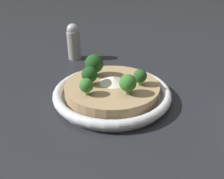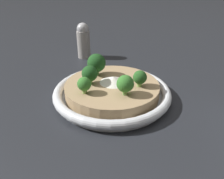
{
  "view_description": "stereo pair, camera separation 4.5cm",
  "coord_description": "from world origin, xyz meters",
  "px_view_note": "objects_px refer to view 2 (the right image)",
  "views": [
    {
      "loc": [
        -0.38,
        -0.12,
        0.24
      ],
      "look_at": [
        0.0,
        0.0,
        0.02
      ],
      "focal_mm": 35.0,
      "sensor_mm": 36.0,
      "label": 1
    },
    {
      "loc": [
        -0.37,
        -0.16,
        0.24
      ],
      "look_at": [
        0.0,
        0.0,
        0.02
      ],
      "focal_mm": 35.0,
      "sensor_mm": 36.0,
      "label": 2
    }
  ],
  "objects_px": {
    "broccoli_front": "(125,84)",
    "broccoli_back_left": "(84,84)",
    "risotto_bowl": "(112,91)",
    "broccoli_back": "(90,74)",
    "broccoli_front_right": "(140,78)",
    "pepper_shaker": "(83,41)",
    "broccoli_back_right": "(96,63)"
  },
  "relations": [
    {
      "from": "broccoli_front_right",
      "to": "pepper_shaker",
      "type": "bearing_deg",
      "value": 52.19
    },
    {
      "from": "broccoli_back_right",
      "to": "broccoli_back_left",
      "type": "xyz_separation_m",
      "value": [
        -0.08,
        -0.02,
        -0.01
      ]
    },
    {
      "from": "broccoli_back_right",
      "to": "broccoli_back_left",
      "type": "relative_size",
      "value": 1.49
    },
    {
      "from": "pepper_shaker",
      "to": "broccoli_back_right",
      "type": "bearing_deg",
      "value": -142.0
    },
    {
      "from": "risotto_bowl",
      "to": "broccoli_back_left",
      "type": "height_order",
      "value": "broccoli_back_left"
    },
    {
      "from": "broccoli_back",
      "to": "broccoli_back_left",
      "type": "distance_m",
      "value": 0.04
    },
    {
      "from": "risotto_bowl",
      "to": "broccoli_front_right",
      "type": "distance_m",
      "value": 0.07
    },
    {
      "from": "risotto_bowl",
      "to": "pepper_shaker",
      "type": "distance_m",
      "value": 0.27
    },
    {
      "from": "broccoli_back",
      "to": "pepper_shaker",
      "type": "distance_m",
      "value": 0.25
    },
    {
      "from": "risotto_bowl",
      "to": "broccoli_back_left",
      "type": "relative_size",
      "value": 7.52
    },
    {
      "from": "broccoli_back",
      "to": "broccoli_back_left",
      "type": "relative_size",
      "value": 1.2
    },
    {
      "from": "broccoli_back_right",
      "to": "broccoli_back_left",
      "type": "height_order",
      "value": "broccoli_back_right"
    },
    {
      "from": "broccoli_front_right",
      "to": "pepper_shaker",
      "type": "xyz_separation_m",
      "value": [
        0.18,
        0.23,
        -0.0
      ]
    },
    {
      "from": "broccoli_back",
      "to": "broccoli_back_left",
      "type": "bearing_deg",
      "value": -166.33
    },
    {
      "from": "broccoli_front",
      "to": "broccoli_back_left",
      "type": "xyz_separation_m",
      "value": [
        -0.03,
        0.07,
        -0.0
      ]
    },
    {
      "from": "broccoli_back_left",
      "to": "broccoli_back",
      "type": "bearing_deg",
      "value": 13.67
    },
    {
      "from": "risotto_bowl",
      "to": "broccoli_back_right",
      "type": "xyz_separation_m",
      "value": [
        0.03,
        0.05,
        0.05
      ]
    },
    {
      "from": "broccoli_front_right",
      "to": "broccoli_back_left",
      "type": "height_order",
      "value": "broccoli_front_right"
    },
    {
      "from": "broccoli_front",
      "to": "broccoli_back",
      "type": "distance_m",
      "value": 0.08
    },
    {
      "from": "broccoli_front",
      "to": "broccoli_back_left",
      "type": "bearing_deg",
      "value": 109.29
    },
    {
      "from": "broccoli_back_left",
      "to": "broccoli_front",
      "type": "bearing_deg",
      "value": -70.71
    },
    {
      "from": "broccoli_front_right",
      "to": "broccoli_back",
      "type": "xyz_separation_m",
      "value": [
        -0.03,
        0.1,
        0.0
      ]
    },
    {
      "from": "broccoli_front_right",
      "to": "broccoli_back_right",
      "type": "bearing_deg",
      "value": 82.17
    },
    {
      "from": "risotto_bowl",
      "to": "broccoli_front",
      "type": "xyz_separation_m",
      "value": [
        -0.03,
        -0.04,
        0.04
      ]
    },
    {
      "from": "broccoli_back",
      "to": "broccoli_front",
      "type": "bearing_deg",
      "value": -99.22
    },
    {
      "from": "broccoli_back",
      "to": "pepper_shaker",
      "type": "xyz_separation_m",
      "value": [
        0.21,
        0.14,
        -0.0
      ]
    },
    {
      "from": "broccoli_front",
      "to": "broccoli_back_left",
      "type": "relative_size",
      "value": 1.2
    },
    {
      "from": "broccoli_front_right",
      "to": "broccoli_front",
      "type": "relative_size",
      "value": 0.86
    },
    {
      "from": "risotto_bowl",
      "to": "pepper_shaker",
      "type": "relative_size",
      "value": 2.32
    },
    {
      "from": "risotto_bowl",
      "to": "broccoli_front",
      "type": "height_order",
      "value": "broccoli_front"
    },
    {
      "from": "broccoli_front_right",
      "to": "broccoli_back_left",
      "type": "bearing_deg",
      "value": 128.2
    },
    {
      "from": "pepper_shaker",
      "to": "broccoli_back_left",
      "type": "bearing_deg",
      "value": -149.49
    }
  ]
}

